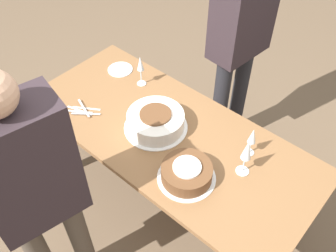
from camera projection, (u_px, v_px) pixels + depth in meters
ground_plane at (168, 205)px, 2.64m from camera, size 12.00×12.00×0.00m
dining_table at (168, 146)px, 2.17m from camera, size 1.73×0.76×0.76m
cake_center_white at (156, 121)px, 2.08m from camera, size 0.36×0.36×0.11m
cake_front_chocolate at (187, 173)px, 1.84m from camera, size 0.30×0.30×0.10m
wine_glass_near at (252, 137)px, 1.90m from camera, size 0.06×0.06×0.18m
wine_glass_far at (247, 151)px, 1.79m from camera, size 0.07×0.07×0.23m
wine_glass_extra at (140, 66)px, 2.28m from camera, size 0.06×0.06×0.21m
dessert_plate_left at (120, 70)px, 2.48m from camera, size 0.16×0.16×0.01m
fork_pile at (83, 110)px, 2.20m from camera, size 0.20×0.16×0.01m
person_cutting at (34, 188)px, 1.62m from camera, size 0.30×0.44×1.56m
person_watching at (242, 23)px, 2.31m from camera, size 0.26×0.42×1.75m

